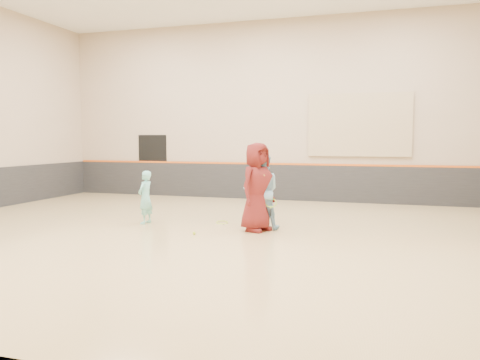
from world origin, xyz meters
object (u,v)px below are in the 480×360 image
(young_man, at_px, (257,187))
(girl, at_px, (145,197))
(instructor, at_px, (262,191))
(spare_racket, at_px, (222,221))

(young_man, bearing_deg, girl, 112.08)
(instructor, distance_m, spare_racket, 1.45)
(instructor, bearing_deg, girl, -12.71)
(girl, distance_m, spare_racket, 1.95)
(girl, xyz_separation_m, instructor, (2.87, 0.14, 0.22))
(young_man, distance_m, spare_racket, 1.58)
(young_man, height_order, spare_racket, young_man)
(instructor, xyz_separation_m, young_man, (-0.05, -0.23, 0.12))
(girl, relative_size, spare_racket, 1.97)
(girl, height_order, instructor, instructor)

